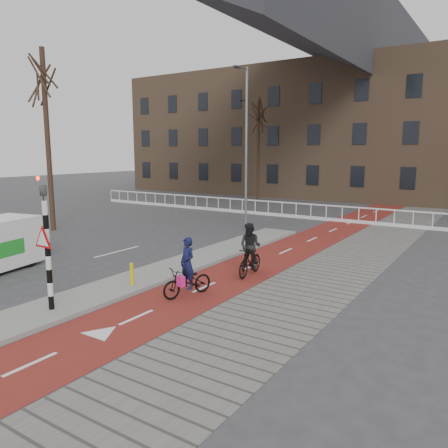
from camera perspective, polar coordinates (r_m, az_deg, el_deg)
The scene contains 14 objects.
ground at distance 13.41m, azimuth -12.98°, elevation -9.21°, with size 120.00×120.00×0.00m, color #38383A.
bike_lane at distance 20.72m, azimuth 10.41°, elevation -2.46°, with size 2.50×60.00×0.01m, color maroon.
sidewalk at distance 19.84m, azimuth 17.89°, elevation -3.30°, with size 3.00×60.00×0.01m, color slate.
curb_island at distance 16.70m, azimuth -4.75°, elevation -5.05°, with size 1.80×16.00×0.12m, color gray.
traffic_signal at distance 12.13m, azimuth -22.20°, elevation -1.94°, with size 0.80×0.80×3.68m.
bollard at distance 13.92m, azimuth -11.94°, elevation -6.44°, with size 0.12×0.12×0.70m, color #DAC30C.
cyclist_near at distance 12.97m, azimuth -4.79°, elevation -6.87°, with size 1.06×1.76×1.76m.
cyclist_far at distance 14.99m, azimuth 3.43°, elevation -3.93°, with size 0.82×1.72×1.83m.
railing at distance 29.68m, azimuth 4.08°, elevation 1.86°, with size 28.00×0.10×0.99m.
townhouse_row at distance 42.69m, azimuth 16.79°, elevation 13.92°, with size 46.00×10.00×15.90m.
tree_left at distance 25.16m, azimuth -22.03°, elevation 9.96°, with size 0.27×0.27×9.49m, color black.
tree_mid at distance 37.88m, azimuth 4.47°, elevation 9.51°, with size 0.25×0.25×8.52m, color black.
streetlight_near at distance 22.92m, azimuth 2.92°, elevation 9.40°, with size 0.12×0.12×8.41m, color slate.
streetlight_left at distance 37.29m, azimuth 2.95°, elevation 9.44°, with size 0.12×0.12×8.41m, color slate.
Camera 1 is at (9.24, -8.74, 4.25)m, focal length 35.00 mm.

